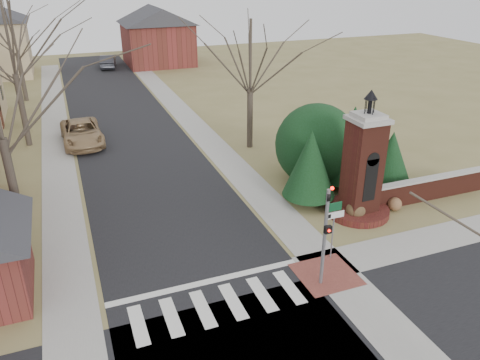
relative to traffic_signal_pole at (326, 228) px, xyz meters
name	(u,v)px	position (x,y,z in m)	size (l,w,h in m)	color
ground	(225,319)	(-4.30, -0.57, -2.59)	(120.00, 120.00, 0.00)	olive
main_street	(129,133)	(-4.30, 21.43, -2.58)	(8.00, 70.00, 0.01)	black
crosswalk_zone	(218,305)	(-4.30, 0.23, -2.58)	(8.00, 2.20, 0.02)	silver
stop_bar	(206,282)	(-4.30, 1.73, -2.58)	(8.00, 0.35, 0.02)	silver
sidewalk_right_main	(195,125)	(0.90, 21.43, -2.58)	(2.00, 60.00, 0.02)	gray
sidewalk_left	(56,142)	(-9.50, 21.43, -2.58)	(2.00, 60.00, 0.02)	gray
curb_apron	(326,274)	(0.50, 0.43, -2.57)	(2.40, 2.40, 0.02)	brown
traffic_signal_pole	(326,228)	(0.00, 0.00, 0.00)	(0.28, 0.41, 4.50)	slate
sign_post	(334,219)	(1.29, 1.41, -0.64)	(0.90, 0.07, 2.75)	slate
brick_gate_monument	(362,175)	(4.70, 4.42, -0.42)	(3.20, 3.20, 6.47)	#562319
brick_garden_wall	(429,188)	(9.20, 4.43, -1.93)	(7.50, 0.50, 1.30)	#562319
house_distant_right	(157,35)	(3.69, 47.42, 1.06)	(8.80, 8.80, 7.30)	maroon
evergreen_near	(310,163)	(2.90, 6.43, -0.29)	(2.80, 2.80, 4.10)	#473D33
evergreen_mid	(352,142)	(6.20, 7.63, 0.01)	(3.40, 3.40, 4.70)	#473D33
evergreen_far	(391,155)	(8.20, 6.63, -0.69)	(2.40, 2.40, 3.30)	#473D33
evergreen_mass	(317,142)	(4.70, 8.93, -0.19)	(4.80, 4.80, 4.80)	black
bare_tree_1	(6,27)	(-11.30, 21.43, 5.44)	(8.40, 8.40, 11.64)	#473D33
bare_tree_2	(11,22)	(-11.80, 34.43, 4.44)	(7.35, 7.35, 10.19)	#473D33
bare_tree_3	(251,50)	(3.20, 15.43, 4.10)	(7.00, 7.00, 9.70)	#473D33
pickup_truck	(82,133)	(-7.70, 20.36, -1.78)	(2.67, 5.80, 1.61)	#A08057
distant_car	(108,61)	(-2.70, 47.28, -1.80)	(1.67, 4.78, 1.57)	#33353B
dry_shrub_left	(356,210)	(4.30, 4.03, -2.10)	(0.98, 0.98, 0.98)	brown
dry_shrub_right	(395,204)	(6.70, 4.03, -2.23)	(0.72, 0.72, 0.72)	brown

